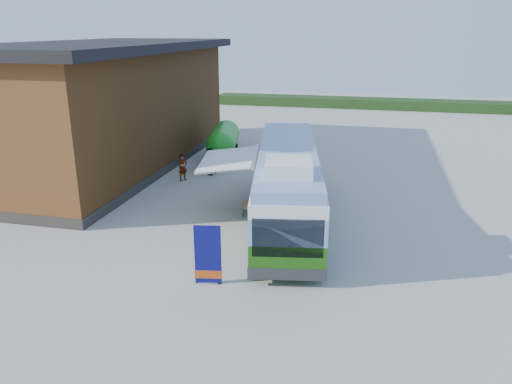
% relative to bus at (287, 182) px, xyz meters
% --- Properties ---
extents(ground, '(100.00, 100.00, 0.00)m').
position_rel_bus_xyz_m(ground, '(-1.85, -3.12, -1.84)').
color(ground, '#BCB7AD').
rests_on(ground, ground).
extents(barn, '(9.60, 21.20, 7.50)m').
position_rel_bus_xyz_m(barn, '(-12.35, 6.88, 1.75)').
color(barn, brown).
rests_on(barn, ground).
extents(hedge, '(40.00, 3.00, 1.00)m').
position_rel_bus_xyz_m(hedge, '(6.15, 34.88, -1.34)').
color(hedge, '#264419').
rests_on(hedge, ground).
extents(bus, '(4.78, 12.77, 3.84)m').
position_rel_bus_xyz_m(bus, '(0.00, 0.00, 0.00)').
color(bus, '#347713').
rests_on(bus, ground).
extents(awning, '(3.21, 4.47, 0.51)m').
position_rel_bus_xyz_m(awning, '(-2.58, 0.31, 0.97)').
color(awning, white).
rests_on(awning, ground).
extents(banner, '(0.92, 0.29, 2.13)m').
position_rel_bus_xyz_m(banner, '(-1.58, -6.33, -0.96)').
color(banner, '#0C0D5E').
rests_on(banner, ground).
extents(picnic_table, '(1.63, 1.52, 0.78)m').
position_rel_bus_xyz_m(picnic_table, '(-1.50, 0.62, -1.25)').
color(picnic_table, tan).
rests_on(picnic_table, ground).
extents(person_a, '(0.63, 0.67, 1.55)m').
position_rel_bus_xyz_m(person_a, '(-6.84, 4.83, -1.06)').
color(person_a, '#999999').
rests_on(person_a, ground).
extents(person_b, '(0.87, 0.96, 1.62)m').
position_rel_bus_xyz_m(person_b, '(-5.68, 6.28, -1.03)').
color(person_b, '#999999').
rests_on(person_b, ground).
extents(slurry_tanker, '(2.54, 6.00, 2.24)m').
position_rel_bus_xyz_m(slurry_tanker, '(-5.97, 9.98, -0.54)').
color(slurry_tanker, '#1C9A20').
rests_on(slurry_tanker, ground).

